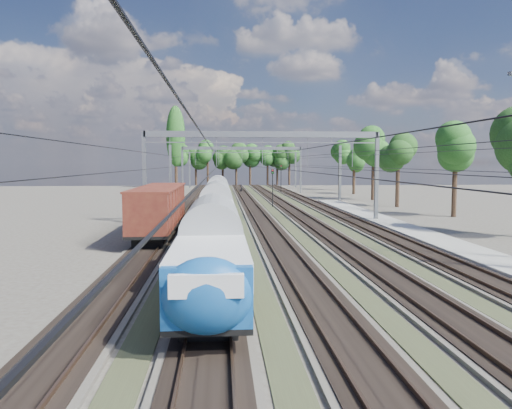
{
  "coord_description": "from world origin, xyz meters",
  "views": [
    {
      "loc": [
        -4.07,
        -19.05,
        5.94
      ],
      "look_at": [
        -1.46,
        18.15,
        2.8
      ],
      "focal_mm": 35.0,
      "sensor_mm": 36.0,
      "label": 1
    }
  ],
  "objects": [
    {
      "name": "freight_boxcar",
      "position": [
        -9.0,
        20.99,
        2.37
      ],
      "size": [
        3.12,
        15.04,
        3.88
      ],
      "color": "black",
      "rests_on": "ground"
    },
    {
      "name": "poplar",
      "position": [
        -14.5,
        98.0,
        11.89
      ],
      "size": [
        4.4,
        4.4,
        19.04
      ],
      "color": "black",
      "rests_on": "ground"
    },
    {
      "name": "emu_train",
      "position": [
        -4.5,
        24.38,
        2.43
      ],
      "size": [
        2.83,
        59.84,
        4.13
      ],
      "color": "black",
      "rests_on": "ground"
    },
    {
      "name": "signal_near",
      "position": [
        2.75,
        46.77,
        3.19
      ],
      "size": [
        0.33,
        0.3,
        5.04
      ],
      "rotation": [
        0.0,
        0.0,
        0.14
      ],
      "color": "black",
      "rests_on": "ground"
    },
    {
      "name": "track_bed",
      "position": [
        -0.0,
        45.0,
        0.1
      ],
      "size": [
        21.0,
        130.0,
        0.34
      ],
      "color": "#47423A",
      "rests_on": "ground"
    },
    {
      "name": "catenary",
      "position": [
        0.33,
        52.69,
        6.4
      ],
      "size": [
        25.65,
        130.0,
        9.0
      ],
      "color": "gray",
      "rests_on": "ground"
    },
    {
      "name": "tree_belt",
      "position": [
        6.65,
        93.33,
        7.8
      ],
      "size": [
        39.28,
        101.37,
        11.7
      ],
      "color": "black",
      "rests_on": "ground"
    },
    {
      "name": "ground",
      "position": [
        0.0,
        0.0,
        0.0
      ],
      "size": [
        220.0,
        220.0,
        0.0
      ],
      "primitive_type": "plane",
      "color": "#47423A",
      "rests_on": "ground"
    },
    {
      "name": "platform",
      "position": [
        12.0,
        20.0,
        0.15
      ],
      "size": [
        3.0,
        70.0,
        0.3
      ],
      "primitive_type": "cube",
      "color": "gray",
      "rests_on": "ground"
    },
    {
      "name": "worker",
      "position": [
        -0.08,
        79.39,
        0.81
      ],
      "size": [
        0.45,
        0.63,
        1.62
      ],
      "primitive_type": "imported",
      "rotation": [
        0.0,
        0.0,
        1.69
      ],
      "color": "black",
      "rests_on": "ground"
    },
    {
      "name": "signal_far",
      "position": [
        7.69,
        78.29,
        3.46
      ],
      "size": [
        0.34,
        0.31,
        5.46
      ],
      "rotation": [
        0.0,
        0.0,
        0.0
      ],
      "color": "black",
      "rests_on": "ground"
    }
  ]
}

